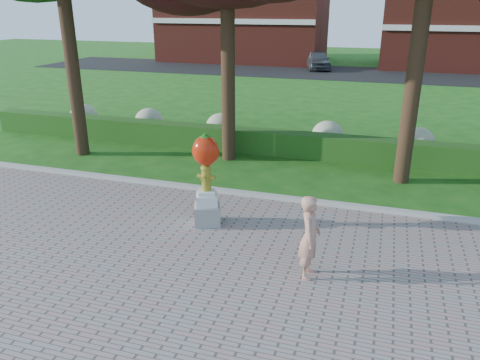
{
  "coord_description": "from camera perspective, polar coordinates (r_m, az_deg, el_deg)",
  "views": [
    {
      "loc": [
        2.84,
        -8.15,
        4.9
      ],
      "look_at": [
        -0.04,
        1.0,
        1.26
      ],
      "focal_mm": 35.0,
      "sensor_mm": 36.0,
      "label": 1
    }
  ],
  "objects": [
    {
      "name": "ground",
      "position": [
        9.92,
        -1.55,
        -8.82
      ],
      "size": [
        100.0,
        100.0,
        0.0
      ],
      "primitive_type": "plane",
      "color": "#1A5214",
      "rests_on": "ground"
    },
    {
      "name": "curb",
      "position": [
        12.47,
        2.91,
        -2.0
      ],
      "size": [
        40.0,
        0.18,
        0.15
      ],
      "primitive_type": "cube",
      "color": "#ADADA5",
      "rests_on": "ground"
    },
    {
      "name": "lawn_hedge",
      "position": [
        16.05,
        6.57,
        4.36
      ],
      "size": [
        24.0,
        0.7,
        0.8
      ],
      "primitive_type": "cube",
      "color": "#174714",
      "rests_on": "ground"
    },
    {
      "name": "hydrangea_row",
      "position": [
        16.87,
        9.17,
        5.58
      ],
      "size": [
        20.1,
        1.1,
        0.99
      ],
      "color": "#B0B489",
      "rests_on": "ground"
    },
    {
      "name": "street",
      "position": [
        36.59,
        13.15,
        12.57
      ],
      "size": [
        50.0,
        8.0,
        0.02
      ],
      "primitive_type": "cube",
      "color": "black",
      "rests_on": "ground"
    },
    {
      "name": "building_left",
      "position": [
        44.08,
        0.52,
        18.96
      ],
      "size": [
        14.0,
        8.0,
        7.0
      ],
      "primitive_type": "cube",
      "color": "maroon",
      "rests_on": "ground"
    },
    {
      "name": "building_right",
      "position": [
        42.5,
        25.53,
        16.58
      ],
      "size": [
        12.0,
        8.0,
        6.4
      ],
      "primitive_type": "cube",
      "color": "maroon",
      "rests_on": "ground"
    },
    {
      "name": "hydrant_sculpture",
      "position": [
        10.63,
        -4.14,
        0.35
      ],
      "size": [
        0.77,
        0.77,
        2.18
      ],
      "rotation": [
        0.0,
        0.0,
        0.39
      ],
      "color": "gray",
      "rests_on": "walkway"
    },
    {
      "name": "woman",
      "position": [
        8.78,
        8.49,
        -6.89
      ],
      "size": [
        0.43,
        0.62,
        1.63
      ],
      "primitive_type": "imported",
      "rotation": [
        0.0,
        0.0,
        1.64
      ],
      "color": "tan",
      "rests_on": "walkway"
    },
    {
      "name": "parked_car",
      "position": [
        38.26,
        9.46,
        14.23
      ],
      "size": [
        2.73,
        4.38,
        1.39
      ],
      "primitive_type": "imported",
      "rotation": [
        0.0,
        0.0,
        0.29
      ],
      "color": "#42454A",
      "rests_on": "street"
    }
  ]
}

